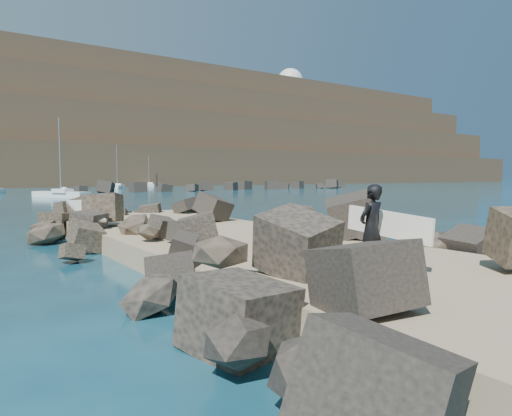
{
  "coord_description": "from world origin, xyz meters",
  "views": [
    {
      "loc": [
        -6.87,
        -11.01,
        2.35
      ],
      "look_at": [
        0.0,
        -1.0,
        1.5
      ],
      "focal_mm": 32.0,
      "sensor_mm": 36.0,
      "label": 1
    }
  ],
  "objects_px": {
    "surfboard_resting": "(86,214)",
    "sailboat_f": "(149,185)",
    "surfer_with_board": "(374,227)",
    "radome": "(290,86)"
  },
  "relations": [
    {
      "from": "surfboard_resting",
      "to": "sailboat_f",
      "type": "distance_m",
      "value": 89.58
    },
    {
      "from": "surfboard_resting",
      "to": "surfer_with_board",
      "type": "xyz_separation_m",
      "value": [
        2.51,
        -10.61,
        0.36
      ]
    },
    {
      "from": "radome",
      "to": "sailboat_f",
      "type": "xyz_separation_m",
      "value": [
        -90.76,
        -62.44,
        -42.19
      ]
    },
    {
      "from": "sailboat_f",
      "to": "surfer_with_board",
      "type": "bearing_deg",
      "value": -108.92
    },
    {
      "from": "surfboard_resting",
      "to": "sailboat_f",
      "type": "relative_size",
      "value": 0.37
    },
    {
      "from": "sailboat_f",
      "to": "radome",
      "type": "bearing_deg",
      "value": 34.53
    },
    {
      "from": "surfer_with_board",
      "to": "radome",
      "type": "bearing_deg",
      "value": 51.75
    },
    {
      "from": "radome",
      "to": "surfer_with_board",
      "type": "bearing_deg",
      "value": -128.25
    },
    {
      "from": "surfer_with_board",
      "to": "radome",
      "type": "xyz_separation_m",
      "value": [
        122.74,
        155.73,
        41.13
      ]
    },
    {
      "from": "surfer_with_board",
      "to": "sailboat_f",
      "type": "distance_m",
      "value": 98.62
    }
  ]
}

